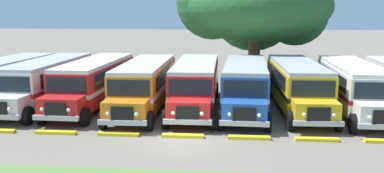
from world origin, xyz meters
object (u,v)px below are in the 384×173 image
at_px(parked_bus_slot_3, 145,83).
at_px(parked_bus_slot_6, 297,83).
at_px(parked_bus_slot_1, 47,80).
at_px(parked_bus_slot_7, 354,85).
at_px(parked_bus_slot_0, 2,80).
at_px(parked_bus_slot_5, 245,83).
at_px(broad_shade_tree, 254,7).
at_px(parked_bus_slot_2, 94,80).
at_px(parked_bus_slot_4, 196,82).

bearing_deg(parked_bus_slot_3, parked_bus_slot_6, 93.88).
height_order(parked_bus_slot_1, parked_bus_slot_7, same).
xyz_separation_m(parked_bus_slot_0, parked_bus_slot_1, (2.87, 0.23, 0.00)).
distance_m(parked_bus_slot_5, broad_shade_tree, 11.93).
height_order(parked_bus_slot_2, broad_shade_tree, broad_shade_tree).
height_order(parked_bus_slot_6, broad_shade_tree, broad_shade_tree).
distance_m(parked_bus_slot_2, parked_bus_slot_4, 6.46).
xyz_separation_m(parked_bus_slot_1, parked_bus_slot_3, (6.44, -0.51, 0.00)).
bearing_deg(parked_bus_slot_0, parked_bus_slot_2, 96.05).
distance_m(parked_bus_slot_2, parked_bus_slot_5, 9.48).
height_order(parked_bus_slot_2, parked_bus_slot_3, same).
relative_size(parked_bus_slot_4, parked_bus_slot_6, 1.00).
height_order(parked_bus_slot_0, parked_bus_slot_1, same).
bearing_deg(parked_bus_slot_7, parked_bus_slot_5, -88.90).
relative_size(parked_bus_slot_5, broad_shade_tree, 0.82).
relative_size(parked_bus_slot_0, parked_bus_slot_4, 1.01).
relative_size(parked_bus_slot_1, parked_bus_slot_6, 1.00).
height_order(parked_bus_slot_1, parked_bus_slot_3, same).
xyz_separation_m(parked_bus_slot_6, parked_bus_slot_7, (3.25, -0.32, 0.00)).
bearing_deg(broad_shade_tree, parked_bus_slot_3, -122.12).
xyz_separation_m(parked_bus_slot_4, parked_bus_slot_6, (6.18, 0.27, 0.00)).
relative_size(parked_bus_slot_1, parked_bus_slot_3, 1.00).
xyz_separation_m(parked_bus_slot_2, parked_bus_slot_4, (6.46, -0.16, 0.00)).
xyz_separation_m(parked_bus_slot_5, parked_bus_slot_6, (3.16, 0.32, 0.00)).
relative_size(parked_bus_slot_1, parked_bus_slot_5, 1.00).
relative_size(parked_bus_slot_1, broad_shade_tree, 0.82).
bearing_deg(broad_shade_tree, parked_bus_slot_6, -78.43).
bearing_deg(parked_bus_slot_0, parked_bus_slot_4, 93.90).
xyz_separation_m(parked_bus_slot_2, parked_bus_slot_7, (15.89, -0.20, 0.00)).
height_order(parked_bus_slot_4, parked_bus_slot_6, same).
bearing_deg(parked_bus_slot_0, parked_bus_slot_3, 91.55).
distance_m(parked_bus_slot_1, parked_bus_slot_6, 15.72).
distance_m(parked_bus_slot_2, parked_bus_slot_6, 12.64).
bearing_deg(broad_shade_tree, parked_bus_slot_0, -146.09).
xyz_separation_m(parked_bus_slot_0, broad_shade_tree, (16.41, 11.03, 4.63)).
bearing_deg(parked_bus_slot_7, broad_shade_tree, -152.60).
bearing_deg(parked_bus_slot_5, parked_bus_slot_0, -87.60).
bearing_deg(parked_bus_slot_4, parked_bus_slot_6, 91.83).
relative_size(parked_bus_slot_0, parked_bus_slot_7, 1.01).
bearing_deg(parked_bus_slot_3, parked_bus_slot_1, -94.90).
bearing_deg(parked_bus_slot_3, parked_bus_slot_7, 91.35).
xyz_separation_m(parked_bus_slot_4, parked_bus_slot_7, (9.43, -0.05, 0.00)).
distance_m(parked_bus_slot_2, parked_bus_slot_3, 3.41).
height_order(parked_bus_slot_4, parked_bus_slot_7, same).
xyz_separation_m(parked_bus_slot_6, broad_shade_tree, (-2.18, 10.63, 4.63)).
bearing_deg(parked_bus_slot_1, parked_bus_slot_7, 91.21).
bearing_deg(parked_bus_slot_6, parked_bus_slot_1, -91.18).
distance_m(parked_bus_slot_3, parked_bus_slot_6, 9.30).
bearing_deg(parked_bus_slot_3, parked_bus_slot_2, -99.96).
relative_size(parked_bus_slot_2, parked_bus_slot_5, 1.00).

